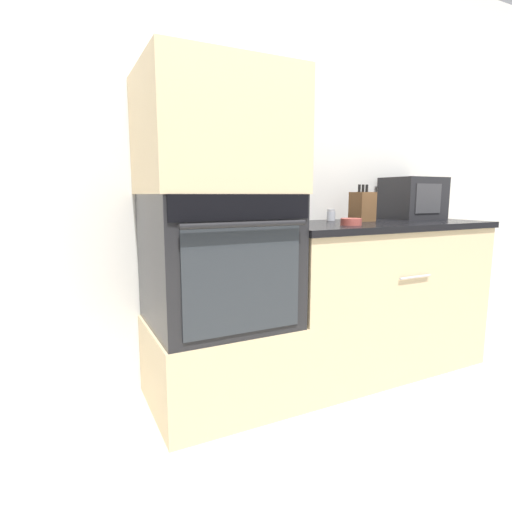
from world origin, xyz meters
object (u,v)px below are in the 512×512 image
wall_oven (218,260)px  microwave (412,198)px  condiment_jar_near (279,215)px  condiment_jar_mid (331,215)px  bowl (351,222)px  knife_block (362,206)px

wall_oven → microwave: microwave is taller
wall_oven → condiment_jar_near: bearing=21.4°
condiment_jar_near → condiment_jar_mid: condiment_jar_near is taller
wall_oven → microwave: size_ratio=1.86×
wall_oven → microwave: 1.47m
bowl → wall_oven: bearing=169.7°
microwave → knife_block: size_ratio=1.61×
condiment_jar_near → wall_oven: bearing=-158.6°
microwave → bowl: size_ratio=3.19×
wall_oven → knife_block: (0.98, 0.10, 0.24)m
microwave → bowl: microwave is taller
knife_block → bowl: 0.36m
wall_oven → knife_block: bearing=5.8°
bowl → condiment_jar_near: (-0.27, 0.30, 0.03)m
knife_block → condiment_jar_near: size_ratio=2.24×
wall_oven → condiment_jar_near: wall_oven is taller
knife_block → condiment_jar_near: (-0.54, 0.07, -0.04)m
microwave → knife_block: 0.46m
knife_block → bowl: bearing=-140.2°
microwave → condiment_jar_mid: microwave is taller
wall_oven → bowl: wall_oven is taller
microwave → condiment_jar_near: bearing=178.0°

